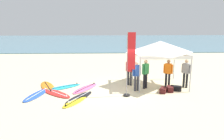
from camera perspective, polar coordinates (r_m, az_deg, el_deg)
name	(u,v)px	position (r m, az deg, el deg)	size (l,w,h in m)	color
ground_plane	(119,90)	(12.38, 1.95, -5.44)	(80.00, 80.00, 0.00)	beige
sea	(108,41)	(44.79, -1.18, 7.77)	(80.00, 36.00, 0.10)	#568499
canopy_tent	(160,47)	(13.18, 12.65, 6.00)	(2.94, 2.94, 2.75)	#B7B7BC
surfboard_blue	(36,95)	(12.22, -19.49, -6.24)	(1.15, 2.35, 0.19)	blue
surfboard_yellow	(75,101)	(10.80, -9.72, -8.17)	(1.35, 1.96, 0.19)	yellow
surfboard_orange	(48,87)	(13.50, -16.75, -4.28)	(1.67, 2.65, 0.19)	orange
surfboard_pink	(86,88)	(12.75, -7.04, -4.82)	(1.69, 2.32, 0.19)	pink
surfboard_black	(79,97)	(11.27, -8.74, -7.23)	(1.59, 2.21, 0.19)	black
surfboard_cyan	(63,87)	(13.16, -12.98, -4.50)	(2.28, 1.86, 0.19)	#23B2CC
surfboard_red	(55,93)	(12.25, -14.88, -5.89)	(2.28, 2.23, 0.19)	red
person_red	(130,70)	(13.19, 4.73, 0.11)	(0.46, 0.39, 1.71)	#2D2D33
person_green	(145,72)	(12.65, 8.90, -0.54)	(0.45, 0.39, 1.71)	black
person_blue	(137,74)	(12.12, 6.59, -1.05)	(0.51, 0.35, 1.71)	#383842
person_orange	(168,72)	(13.01, 14.69, -0.45)	(0.50, 0.36, 1.71)	black
person_grey	(186,71)	(13.39, 19.10, -0.36)	(0.44, 0.40, 1.71)	black
banner_flag	(129,67)	(11.08, 4.60, 0.80)	(0.60, 0.36, 3.40)	#99999E
gear_bag_near_tent	(163,90)	(12.30, 13.52, -5.23)	(0.60, 0.32, 0.28)	#4C1919
gear_bag_by_pole	(176,88)	(12.82, 16.68, -4.69)	(0.60, 0.32, 0.28)	black
gear_bag_on_sand	(170,89)	(12.60, 15.25, -4.90)	(0.60, 0.32, 0.28)	#4C1919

